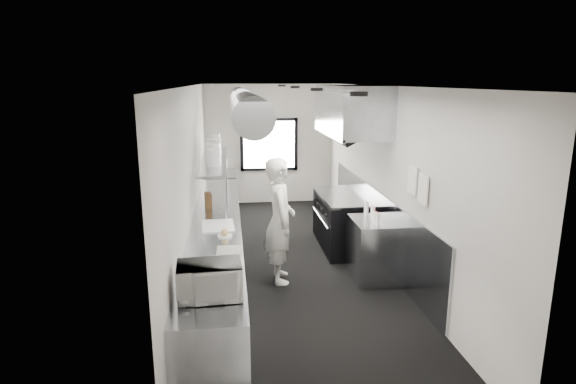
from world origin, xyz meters
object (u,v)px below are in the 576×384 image
object	(u,v)px
small_plate	(225,236)
squeeze_bottle_c	(373,213)
deli_tub_b	(199,272)
plate_stack_b	(213,152)
squeeze_bottle_b	(375,218)
exhaust_hood	(351,111)
prep_counter	(217,252)
far_work_table	(221,193)
deli_tub_a	(193,285)
plate_stack_c	(215,147)
knife_block	(208,200)
pass_shelf	(214,161)
squeeze_bottle_d	(373,213)
plate_stack_d	(214,144)
bottle_station	(374,250)
line_cook	(280,220)
microwave	(209,281)
range	(344,221)
squeeze_bottle_a	(378,220)
squeeze_bottle_e	(366,208)
cutting_board	(218,226)

from	to	relation	value
small_plate	squeeze_bottle_c	xyz separation A→B (m)	(2.14, 0.51, 0.09)
deli_tub_b	plate_stack_b	size ratio (longest dim) A/B	0.42
squeeze_bottle_b	exhaust_hood	bearing A→B (deg)	89.51
prep_counter	plate_stack_b	world-z (taller)	plate_stack_b
far_work_table	deli_tub_a	xyz separation A→B (m)	(-0.17, -5.93, 0.50)
deli_tub_b	far_work_table	bearing A→B (deg)	88.68
deli_tub_a	plate_stack_b	world-z (taller)	plate_stack_b
far_work_table	plate_stack_c	world-z (taller)	plate_stack_c
deli_tub_b	knife_block	distance (m)	2.77
pass_shelf	deli_tub_b	world-z (taller)	pass_shelf
plate_stack_c	squeeze_bottle_b	bearing A→B (deg)	-44.08
pass_shelf	squeeze_bottle_d	distance (m)	2.87
plate_stack_d	squeeze_bottle_d	distance (m)	3.34
pass_shelf	knife_block	xyz separation A→B (m)	(-0.10, -0.65, -0.52)
bottle_station	far_work_table	xyz separation A→B (m)	(-2.30, 3.90, 0.00)
bottle_station	plate_stack_b	bearing A→B (deg)	148.93
line_cook	microwave	distance (m)	2.51
deli_tub_b	range	bearing A→B (deg)	53.39
range	plate_stack_c	bearing A→B (deg)	164.23
deli_tub_a	squeeze_bottle_d	world-z (taller)	squeeze_bottle_d
microwave	prep_counter	bearing A→B (deg)	86.68
squeeze_bottle_a	squeeze_bottle_c	bearing A→B (deg)	85.41
deli_tub_a	knife_block	world-z (taller)	knife_block
squeeze_bottle_b	deli_tub_b	bearing A→B (deg)	-146.67
bottle_station	deli_tub_a	world-z (taller)	deli_tub_a
prep_counter	range	size ratio (longest dim) A/B	3.75
squeeze_bottle_a	plate_stack_d	bearing A→B (deg)	131.42
plate_stack_c	plate_stack_d	bearing A→B (deg)	95.43
knife_block	plate_stack_d	bearing A→B (deg)	77.08
microwave	squeeze_bottle_d	size ratio (longest dim) A/B	3.25
knife_block	squeeze_bottle_e	bearing A→B (deg)	-26.87
bottle_station	deli_tub_b	distance (m)	3.02
plate_stack_d	squeeze_bottle_d	size ratio (longest dim) A/B	2.10
squeeze_bottle_d	line_cook	bearing A→B (deg)	179.41
prep_counter	small_plate	size ratio (longest dim) A/B	30.30
pass_shelf	squeeze_bottle_d	xyz separation A→B (m)	(2.33, -1.59, -0.55)
far_work_table	small_plate	world-z (taller)	small_plate
far_work_table	plate_stack_c	size ratio (longest dim) A/B	3.83
squeeze_bottle_d	range	bearing A→B (deg)	94.36
exhaust_hood	range	xyz separation A→B (m)	(-0.06, 0.00, -1.92)
line_cook	prep_counter	bearing A→B (deg)	84.24
plate_stack_b	plate_stack_c	bearing A→B (deg)	87.75
plate_stack_b	squeeze_bottle_a	distance (m)	2.94
plate_stack_b	squeeze_bottle_c	xyz separation A→B (m)	(2.32, -1.38, -0.73)
exhaust_hood	cutting_board	xyz separation A→B (m)	(-2.21, -1.41, -1.48)
bottle_station	far_work_table	bearing A→B (deg)	120.53
far_work_table	small_plate	distance (m)	4.39
range	deli_tub_b	world-z (taller)	deli_tub_b
bottle_station	plate_stack_d	distance (m)	3.58
far_work_table	prep_counter	bearing A→B (deg)	-90.00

